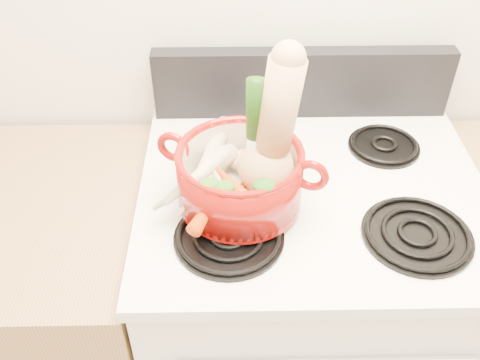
{
  "coord_description": "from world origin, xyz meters",
  "views": [
    {
      "loc": [
        -0.18,
        0.5,
        1.74
      ],
      "look_at": [
        -0.17,
        1.32,
        1.04
      ],
      "focal_mm": 40.0,
      "sensor_mm": 36.0,
      "label": 1
    }
  ],
  "objects_px": {
    "squash": "(281,128)",
    "stove_body": "(298,316)",
    "dutch_oven": "(240,177)",
    "leek": "(256,132)"
  },
  "relations": [
    {
      "from": "squash",
      "to": "leek",
      "type": "height_order",
      "value": "squash"
    },
    {
      "from": "stove_body",
      "to": "leek",
      "type": "xyz_separation_m",
      "value": [
        -0.13,
        -0.04,
        0.66
      ]
    },
    {
      "from": "stove_body",
      "to": "leek",
      "type": "distance_m",
      "value": 0.68
    },
    {
      "from": "stove_body",
      "to": "dutch_oven",
      "type": "bearing_deg",
      "value": -159.1
    },
    {
      "from": "dutch_oven",
      "to": "squash",
      "type": "bearing_deg",
      "value": 28.05
    },
    {
      "from": "squash",
      "to": "stove_body",
      "type": "bearing_deg",
      "value": 49.02
    },
    {
      "from": "stove_body",
      "to": "squash",
      "type": "bearing_deg",
      "value": -149.37
    },
    {
      "from": "squash",
      "to": "leek",
      "type": "distance_m",
      "value": 0.05
    },
    {
      "from": "dutch_oven",
      "to": "squash",
      "type": "height_order",
      "value": "squash"
    },
    {
      "from": "squash",
      "to": "leek",
      "type": "xyz_separation_m",
      "value": [
        -0.05,
        0.02,
        -0.02
      ]
    }
  ]
}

